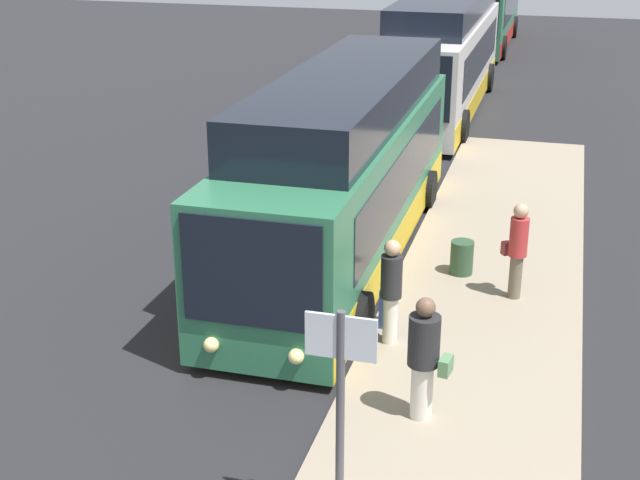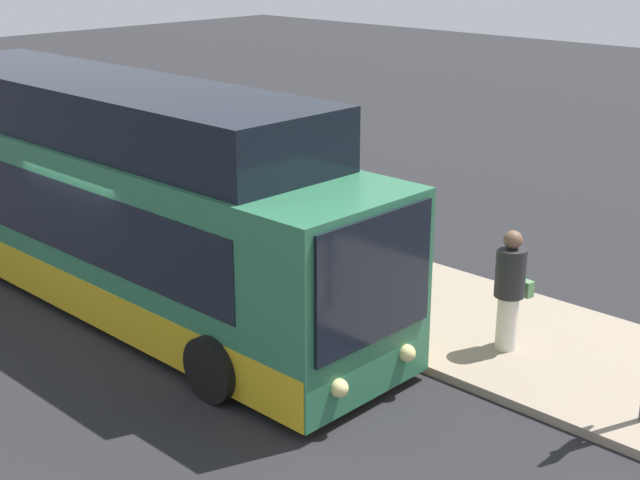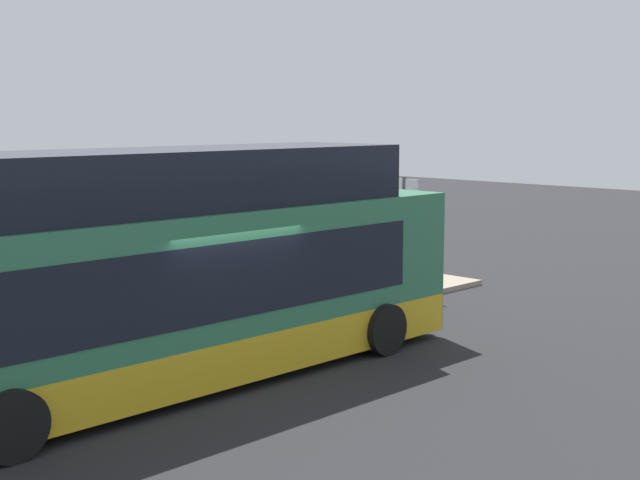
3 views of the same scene
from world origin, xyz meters
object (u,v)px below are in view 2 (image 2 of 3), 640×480
at_px(passenger_with_bags, 363,266).
at_px(suitcase, 328,298).
at_px(passenger_boarding, 333,210).
at_px(bus_lead, 121,206).
at_px(trash_bin, 262,247).
at_px(passenger_waiting, 510,286).

relative_size(passenger_with_bags, suitcase, 1.91).
bearing_deg(passenger_boarding, bus_lead, 120.79).
relative_size(passenger_with_bags, trash_bin, 2.73).
distance_m(bus_lead, passenger_waiting, 6.42).
height_order(passenger_boarding, passenger_waiting, passenger_waiting).
xyz_separation_m(passenger_with_bags, trash_bin, (-3.12, 0.76, -0.66)).
relative_size(passenger_waiting, trash_bin, 2.80).
xyz_separation_m(bus_lead, trash_bin, (0.68, 2.49, -1.19)).
distance_m(passenger_boarding, passenger_waiting, 4.45).
bearing_deg(trash_bin, suitcase, -20.06).
xyz_separation_m(bus_lead, passenger_boarding, (1.49, 3.53, -0.53)).
bearing_deg(passenger_boarding, suitcase, -175.15).
xyz_separation_m(bus_lead, passenger_waiting, (5.85, 2.59, -0.54)).
relative_size(suitcase, trash_bin, 1.43).
distance_m(passenger_boarding, suitcase, 2.70).
height_order(bus_lead, suitcase, bus_lead).
bearing_deg(passenger_boarding, passenger_waiting, -138.49).
bearing_deg(passenger_with_bags, trash_bin, 150.02).
distance_m(passenger_waiting, suitcase, 2.89).
xyz_separation_m(suitcase, trash_bin, (-2.54, 0.93, -0.02)).
xyz_separation_m(bus_lead, passenger_with_bags, (3.80, 1.73, -0.53)).
bearing_deg(passenger_waiting, bus_lead, -146.86).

